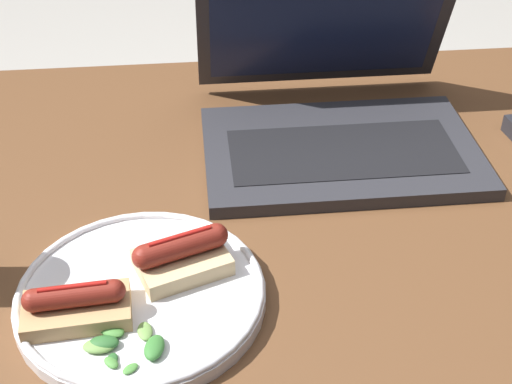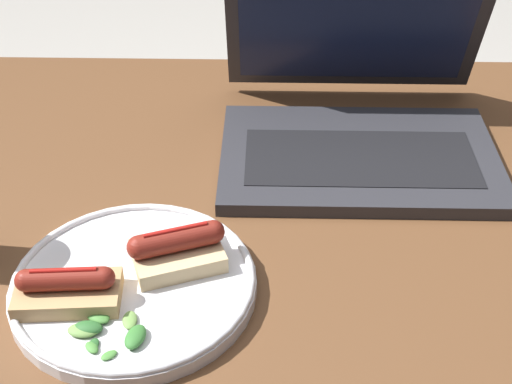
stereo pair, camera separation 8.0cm
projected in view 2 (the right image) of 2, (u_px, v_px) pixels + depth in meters
desk at (266, 233)px, 0.95m from camera, size 1.15×0.74×0.77m
laptop at (355, 118)px, 0.96m from camera, size 0.37×0.32×0.23m
plate at (131, 284)px, 0.75m from camera, size 0.26×0.26×0.02m
sausage_toast_left at (64, 288)px, 0.71m from camera, size 0.11×0.07×0.04m
sausage_toast_middle at (174, 249)px, 0.76m from camera, size 0.11×0.09×0.05m
salad_pile at (101, 329)px, 0.69m from camera, size 0.08×0.07×0.01m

